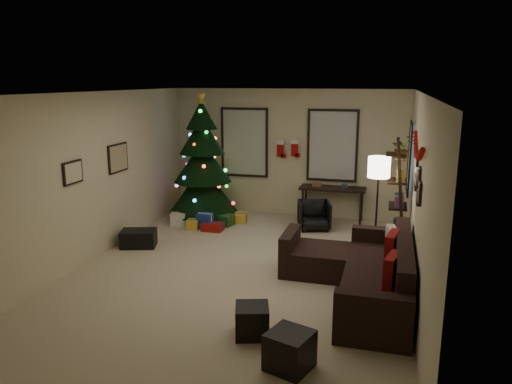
{
  "coord_description": "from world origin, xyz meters",
  "views": [
    {
      "loc": [
        2.1,
        -6.63,
        2.89
      ],
      "look_at": [
        0.1,
        0.6,
        1.15
      ],
      "focal_mm": 34.21,
      "sensor_mm": 36.0,
      "label": 1
    }
  ],
  "objects_px": {
    "desk_chair": "(314,215)",
    "bookshelf": "(399,199)",
    "christmas_tree": "(203,166)",
    "sofa": "(363,273)",
    "desk": "(333,191)"
  },
  "relations": [
    {
      "from": "christmas_tree",
      "to": "sofa",
      "type": "bearing_deg",
      "value": -39.7
    },
    {
      "from": "desk_chair",
      "to": "bookshelf",
      "type": "relative_size",
      "value": 0.29
    },
    {
      "from": "christmas_tree",
      "to": "sofa",
      "type": "distance_m",
      "value": 4.61
    },
    {
      "from": "sofa",
      "to": "desk_chair",
      "type": "bearing_deg",
      "value": 111.92
    },
    {
      "from": "sofa",
      "to": "christmas_tree",
      "type": "bearing_deg",
      "value": 140.3
    },
    {
      "from": "desk",
      "to": "bookshelf",
      "type": "relative_size",
      "value": 0.69
    },
    {
      "from": "desk_chair",
      "to": "bookshelf",
      "type": "distance_m",
      "value": 1.93
    },
    {
      "from": "christmas_tree",
      "to": "desk",
      "type": "distance_m",
      "value": 2.74
    },
    {
      "from": "christmas_tree",
      "to": "desk",
      "type": "xyz_separation_m",
      "value": [
        2.65,
        0.51,
        -0.48
      ]
    },
    {
      "from": "christmas_tree",
      "to": "desk_chair",
      "type": "xyz_separation_m",
      "value": [
        2.38,
        -0.14,
        -0.83
      ]
    },
    {
      "from": "sofa",
      "to": "bookshelf",
      "type": "distance_m",
      "value": 1.99
    },
    {
      "from": "desk",
      "to": "bookshelf",
      "type": "distance_m",
      "value": 2.06
    },
    {
      "from": "christmas_tree",
      "to": "bookshelf",
      "type": "xyz_separation_m",
      "value": [
        3.94,
        -1.07,
        -0.18
      ]
    },
    {
      "from": "bookshelf",
      "to": "desk",
      "type": "bearing_deg",
      "value": 129.08
    },
    {
      "from": "desk",
      "to": "desk_chair",
      "type": "bearing_deg",
      "value": -112.94
    }
  ]
}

